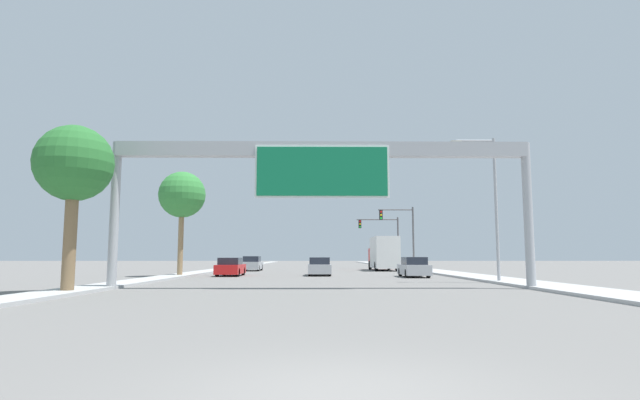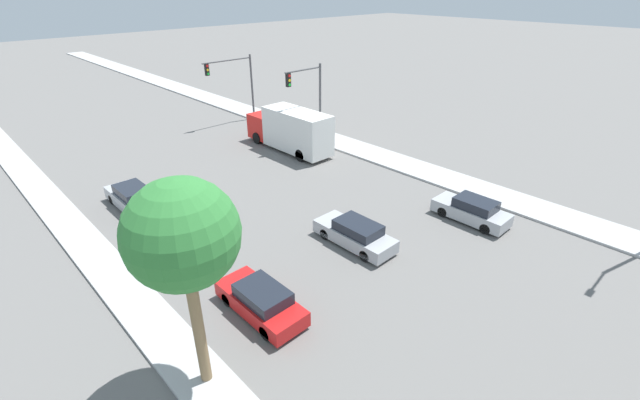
{
  "view_description": "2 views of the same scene",
  "coord_description": "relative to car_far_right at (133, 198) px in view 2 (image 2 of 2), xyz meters",
  "views": [
    {
      "loc": [
        -0.3,
        -5.87,
        1.58
      ],
      "look_at": [
        0.0,
        29.68,
        5.56
      ],
      "focal_mm": 28.0,
      "sensor_mm": 36.0,
      "label": 1
    },
    {
      "loc": [
        -15.11,
        21.55,
        12.98
      ],
      "look_at": [
        -1.23,
        36.03,
        2.64
      ],
      "focal_mm": 24.0,
      "sensor_mm": 36.0,
      "label": 2
    }
  ],
  "objects": [
    {
      "name": "truck_box_primary",
      "position": [
        14.0,
        1.01,
        1.08
      ],
      "size": [
        2.43,
        8.74,
        3.56
      ],
      "color": "red",
      "rests_on": "ground"
    },
    {
      "name": "palm_tree_background",
      "position": [
        -3.58,
        -14.94,
        5.46
      ],
      "size": [
        3.54,
        3.54,
        8.02
      ],
      "color": "#8C704C",
      "rests_on": "ground"
    },
    {
      "name": "traffic_light_near_intersection",
      "position": [
        16.12,
        0.84,
        3.82
      ],
      "size": [
        3.88,
        0.32,
        6.85
      ],
      "color": "#4C4C4F",
      "rests_on": "ground"
    },
    {
      "name": "sidewalk_right",
      "position": [
        18.25,
        12.84,
        -0.64
      ],
      "size": [
        3.0,
        120.0,
        0.15
      ],
      "color": "#AEAEAE",
      "rests_on": "ground"
    },
    {
      "name": "car_near_center",
      "position": [
        0.0,
        -13.47,
        -0.04
      ],
      "size": [
        1.8,
        4.5,
        1.42
      ],
      "color": "red",
      "rests_on": "ground"
    },
    {
      "name": "car_mid_center",
      "position": [
        7.0,
        -12.62,
        -0.03
      ],
      "size": [
        1.79,
        4.75,
        1.45
      ],
      "color": "#A5A8AD",
      "rests_on": "ground"
    },
    {
      "name": "median_strip_left",
      "position": [
        -3.75,
        12.84,
        -0.64
      ],
      "size": [
        2.0,
        120.0,
        0.15
      ],
      "color": "#AEAEAE",
      "rests_on": "ground"
    },
    {
      "name": "car_far_right",
      "position": [
        0.0,
        0.0,
        0.0
      ],
      "size": [
        1.82,
        4.75,
        1.53
      ],
      "color": "#A5A8AD",
      "rests_on": "ground"
    },
    {
      "name": "traffic_light_mid_block",
      "position": [
        15.55,
        10.84,
        3.73
      ],
      "size": [
        5.4,
        0.32,
        6.5
      ],
      "color": "#4C4C4F",
      "rests_on": "ground"
    },
    {
      "name": "car_far_left",
      "position": [
        14.0,
        -15.69,
        -0.02
      ],
      "size": [
        1.76,
        4.49,
        1.48
      ],
      "color": "#A5A8AD",
      "rests_on": "ground"
    }
  ]
}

